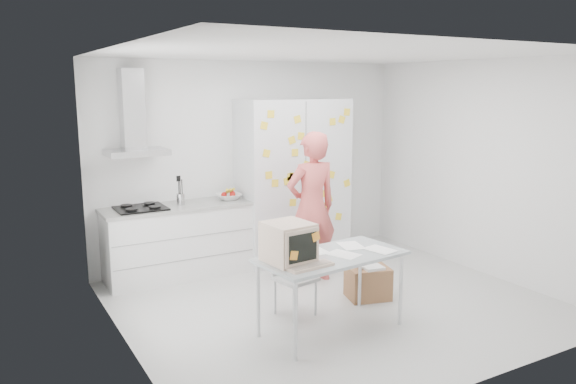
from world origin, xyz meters
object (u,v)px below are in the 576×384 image
cardboard_box (368,282)px  chair (291,271)px  person (312,208)px  desk (305,250)px

cardboard_box → chair: bearing=176.3°
person → chair: 1.15m
chair → cardboard_box: bearing=-14.2°
cardboard_box → person: bearing=106.6°
person → cardboard_box: bearing=107.3°
chair → cardboard_box: (0.97, -0.06, -0.28)m
person → desk: person is taller
chair → desk: bearing=-117.7°
person → chair: (-0.72, -0.76, -0.46)m
desk → chair: 0.71m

